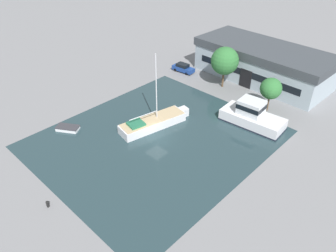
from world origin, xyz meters
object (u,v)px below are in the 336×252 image
sailboat_moored (154,122)px  motor_cruiser (252,116)px  parked_car (183,68)px  quay_tree_near_building (271,89)px  warehouse_building (263,63)px  quay_tree_by_water (225,61)px  small_dinghy (68,128)px

sailboat_moored → motor_cruiser: size_ratio=1.19×
parked_car → sailboat_moored: bearing=24.2°
quay_tree_near_building → sailboat_moored: sailboat_moored is taller
warehouse_building → quay_tree_by_water: 8.63m
quay_tree_near_building → warehouse_building: bearing=125.4°
sailboat_moored → parked_car: bearing=130.7°
small_dinghy → parked_car: bearing=-29.4°
sailboat_moored → motor_cruiser: (10.03, 10.56, 0.63)m
quay_tree_near_building → parked_car: bearing=174.9°
quay_tree_by_water → motor_cruiser: bearing=-34.3°
warehouse_building → sailboat_moored: bearing=-94.4°
quay_tree_by_water → small_dinghy: 28.53m
warehouse_building → small_dinghy: (-11.28, -34.78, -2.87)m
warehouse_building → motor_cruiser: (7.17, -14.89, -1.77)m
motor_cruiser → parked_car: bearing=66.1°
warehouse_building → small_dinghy: warehouse_building is taller
quay_tree_by_water → motor_cruiser: 13.03m
warehouse_building → motor_cruiser: bearing=-62.3°
quay_tree_near_building → parked_car: 19.78m
quay_tree_near_building → motor_cruiser: 5.77m
motor_cruiser → small_dinghy: size_ratio=2.62×
quay_tree_by_water → sailboat_moored: 18.12m
warehouse_building → motor_cruiser: size_ratio=2.62×
warehouse_building → parked_car: bearing=-145.6°
warehouse_building → quay_tree_by_water: (-3.19, -7.82, 1.78)m
parked_car → small_dinghy: parked_car is taller
parked_car → motor_cruiser: (19.73, -6.93, 0.56)m
sailboat_moored → motor_cruiser: sailboat_moored is taller
quay_tree_by_water → small_dinghy: (-8.09, -26.96, -4.65)m
quay_tree_by_water → parked_car: (-9.37, -0.15, -4.11)m
motor_cruiser → warehouse_building: bearing=21.1°
motor_cruiser → small_dinghy: 27.15m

